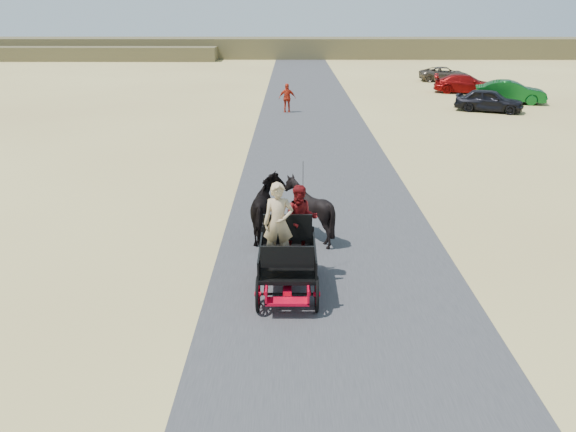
{
  "coord_description": "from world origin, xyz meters",
  "views": [
    {
      "loc": [
        -1.09,
        -11.15,
        6.03
      ],
      "look_at": [
        -1.17,
        1.77,
        1.2
      ],
      "focal_mm": 35.0,
      "sensor_mm": 36.0,
      "label": 1
    }
  ],
  "objects_px": {
    "car_b": "(510,92)",
    "car_d": "(445,74)",
    "car_a": "(489,100)",
    "car_c": "(466,84)",
    "pedestrian": "(287,98)",
    "horse_right": "(309,210)",
    "carriage": "(288,276)",
    "horse_left": "(268,210)"
  },
  "relations": [
    {
      "from": "car_b",
      "to": "car_c",
      "type": "xyz_separation_m",
      "value": [
        -1.58,
        4.66,
        -0.06
      ]
    },
    {
      "from": "carriage",
      "to": "car_b",
      "type": "xyz_separation_m",
      "value": [
        14.59,
        26.42,
        0.37
      ]
    },
    {
      "from": "pedestrian",
      "to": "car_c",
      "type": "xyz_separation_m",
      "value": [
        13.18,
        8.23,
        -0.19
      ]
    },
    {
      "from": "pedestrian",
      "to": "car_d",
      "type": "relative_size",
      "value": 0.4
    },
    {
      "from": "horse_left",
      "to": "car_a",
      "type": "xyz_separation_m",
      "value": [
        12.68,
        20.2,
        -0.17
      ]
    },
    {
      "from": "carriage",
      "to": "car_c",
      "type": "height_order",
      "value": "car_c"
    },
    {
      "from": "car_a",
      "to": "car_c",
      "type": "xyz_separation_m",
      "value": [
        0.88,
        7.89,
        -0.01
      ]
    },
    {
      "from": "horse_left",
      "to": "horse_right",
      "type": "relative_size",
      "value": 1.18
    },
    {
      "from": "car_a",
      "to": "car_b",
      "type": "distance_m",
      "value": 4.05
    },
    {
      "from": "car_d",
      "to": "car_b",
      "type": "bearing_deg",
      "value": -171.62
    },
    {
      "from": "car_d",
      "to": "carriage",
      "type": "bearing_deg",
      "value": 162.85
    },
    {
      "from": "pedestrian",
      "to": "car_c",
      "type": "bearing_deg",
      "value": -148.72
    },
    {
      "from": "car_a",
      "to": "car_d",
      "type": "distance_m",
      "value": 15.02
    },
    {
      "from": "carriage",
      "to": "car_b",
      "type": "relative_size",
      "value": 0.54
    },
    {
      "from": "pedestrian",
      "to": "car_b",
      "type": "distance_m",
      "value": 15.19
    },
    {
      "from": "horse_right",
      "to": "car_b",
      "type": "distance_m",
      "value": 27.31
    },
    {
      "from": "car_b",
      "to": "carriage",
      "type": "bearing_deg",
      "value": 165.65
    },
    {
      "from": "pedestrian",
      "to": "car_d",
      "type": "distance_m",
      "value": 20.39
    },
    {
      "from": "horse_left",
      "to": "car_c",
      "type": "height_order",
      "value": "horse_left"
    },
    {
      "from": "car_a",
      "to": "car_b",
      "type": "height_order",
      "value": "car_b"
    },
    {
      "from": "pedestrian",
      "to": "horse_right",
      "type": "bearing_deg",
      "value": 91.39
    },
    {
      "from": "carriage",
      "to": "pedestrian",
      "type": "xyz_separation_m",
      "value": [
        -0.18,
        22.86,
        0.5
      ]
    },
    {
      "from": "horse_right",
      "to": "car_b",
      "type": "bearing_deg",
      "value": -120.94
    },
    {
      "from": "pedestrian",
      "to": "horse_left",
      "type": "bearing_deg",
      "value": 88.22
    },
    {
      "from": "horse_right",
      "to": "car_b",
      "type": "relative_size",
      "value": 0.38
    },
    {
      "from": "car_d",
      "to": "car_c",
      "type": "bearing_deg",
      "value": 179.81
    },
    {
      "from": "carriage",
      "to": "car_c",
      "type": "xyz_separation_m",
      "value": [
        13.01,
        31.09,
        0.31
      ]
    },
    {
      "from": "carriage",
      "to": "pedestrian",
      "type": "height_order",
      "value": "pedestrian"
    },
    {
      "from": "carriage",
      "to": "car_a",
      "type": "distance_m",
      "value": 26.18
    },
    {
      "from": "carriage",
      "to": "horse_left",
      "type": "height_order",
      "value": "horse_left"
    },
    {
      "from": "horse_right",
      "to": "car_b",
      "type": "height_order",
      "value": "horse_right"
    },
    {
      "from": "car_b",
      "to": "car_d",
      "type": "xyz_separation_m",
      "value": [
        -1.31,
        11.75,
        -0.13
      ]
    },
    {
      "from": "carriage",
      "to": "horse_left",
      "type": "relative_size",
      "value": 1.2
    },
    {
      "from": "car_a",
      "to": "car_c",
      "type": "relative_size",
      "value": 0.86
    },
    {
      "from": "carriage",
      "to": "horse_right",
      "type": "distance_m",
      "value": 3.09
    },
    {
      "from": "car_a",
      "to": "car_c",
      "type": "height_order",
      "value": "car_a"
    },
    {
      "from": "horse_left",
      "to": "car_a",
      "type": "height_order",
      "value": "horse_left"
    },
    {
      "from": "horse_left",
      "to": "car_d",
      "type": "xyz_separation_m",
      "value": [
        13.83,
        35.18,
        -0.25
      ]
    },
    {
      "from": "car_b",
      "to": "car_c",
      "type": "relative_size",
      "value": 0.96
    },
    {
      "from": "horse_left",
      "to": "car_d",
      "type": "height_order",
      "value": "horse_left"
    },
    {
      "from": "car_a",
      "to": "car_b",
      "type": "relative_size",
      "value": 0.9
    },
    {
      "from": "horse_right",
      "to": "car_d",
      "type": "xyz_separation_m",
      "value": [
        12.73,
        35.18,
        -0.25
      ]
    }
  ]
}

